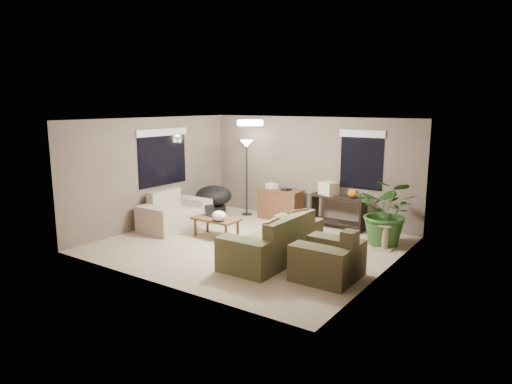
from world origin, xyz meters
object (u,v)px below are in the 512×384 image
Objects in this scene: loveseat at (174,215)px; desk at (280,204)px; console_table at (338,209)px; coffee_table at (216,221)px; cat_scratching_post at (385,239)px; papasan_chair at (214,199)px; floor_lamp at (247,153)px; main_sofa at (275,244)px; armchair at (329,260)px; houseplant at (387,219)px.

loveseat reaches higher than desk.
desk is at bearing -178.40° from console_table.
coffee_table is at bearing -130.37° from console_table.
papasan_chair is at bearing 178.37° from cat_scratching_post.
coffee_table is at bearing -72.09° from floor_lamp.
loveseat is at bearing -107.32° from floor_lamp.
main_sofa is 1.15× the size of floor_lamp.
floor_lamp is at bearing -177.23° from console_table.
loveseat is at bearing 169.46° from armchair.
papasan_chair reaches higher than cat_scratching_post.
console_table is at bearing 49.63° from coffee_table.
loveseat is 2.60m from desk.
coffee_table is 2.46m from floor_lamp.
desk is at bearing 52.63° from loveseat.
desk is (1.58, 2.06, 0.08)m from loveseat.
main_sofa is 1.37× the size of loveseat.
main_sofa is 3.10m from loveseat.
main_sofa is 1.85m from coffee_table.
coffee_table is at bearing 165.71° from armchair.
coffee_table is 0.52× the size of floor_lamp.
main_sofa is 1.60× the size of houseplant.
floor_lamp is (-2.47, -0.12, 1.16)m from console_table.
floor_lamp is (-0.96, -0.08, 1.22)m from desk.
console_table is 2.73m from floor_lamp.
main_sofa is at bearing -130.80° from cat_scratching_post.
coffee_table is (1.27, -0.03, 0.06)m from loveseat.
houseplant reaches higher than loveseat.
houseplant is at bearing 55.41° from main_sofa.
coffee_table is 0.77× the size of console_table.
coffee_table is 3.52m from houseplant.
loveseat reaches higher than console_table.
papasan_chair reaches higher than console_table.
papasan_chair is at bearing 148.41° from main_sofa.
loveseat is at bearing 178.56° from coffee_table.
coffee_table is 0.73× the size of houseplant.
cat_scratching_post is (0.26, 1.97, -0.08)m from armchair.
main_sofa is at bearing -60.24° from desk.
armchair is 2.30m from houseplant.
loveseat is 1.32m from papasan_chair.
papasan_chair is (-4.16, 2.09, 0.17)m from armchair.
armchair is at bearing -10.54° from loveseat.
console_table is (1.82, 2.14, 0.08)m from coffee_table.
desk and console_table have the same top height.
floor_lamp reaches higher than desk.
armchair is (1.20, -0.27, 0.00)m from main_sofa.
armchair is 2.00× the size of cat_scratching_post.
papasan_chair is 1.42m from floor_lamp.
main_sofa is 3.73m from floor_lamp.
loveseat is 1.17× the size of houseplant.
papasan_chair is 0.79× the size of houseplant.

